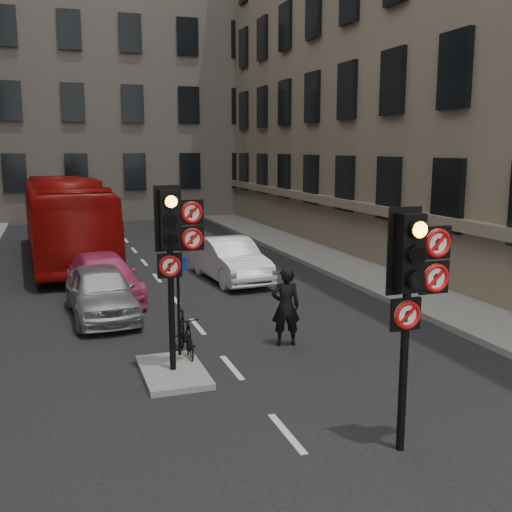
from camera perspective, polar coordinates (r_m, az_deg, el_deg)
ground at (r=8.15m, az=8.57°, el=-22.37°), size 120.00×120.00×0.00m
pavement_right at (r=21.31m, az=11.01°, el=-1.62°), size 3.00×50.00×0.16m
centre_island at (r=12.05m, az=-7.90°, el=-10.88°), size 1.20×2.00×0.12m
building_far at (r=44.54m, az=-15.16°, el=17.11°), size 30.00×14.00×20.00m
signal_near at (r=8.69m, az=14.75°, el=-2.04°), size 0.91×0.40×3.58m
signal_far at (r=11.38m, az=-7.79°, el=1.66°), size 0.91×0.40×3.58m
car_silver at (r=16.20m, az=-14.55°, el=-3.30°), size 1.86×4.10×1.37m
car_white at (r=20.05m, az=-2.50°, el=-0.34°), size 1.86×4.42×1.42m
car_pink at (r=18.14m, az=-14.36°, el=-2.00°), size 2.22×4.58×1.28m
bus_red at (r=24.82m, az=-17.70°, el=3.34°), size 3.29×11.73×3.23m
motorcycle at (r=12.92m, az=-6.76°, el=-7.43°), size 0.46×1.58×0.95m
motorcyclist at (r=13.45m, az=2.84°, el=-4.82°), size 0.72×0.54×1.78m
info_sign at (r=12.37m, az=-7.39°, el=-3.49°), size 0.36×0.11×2.08m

